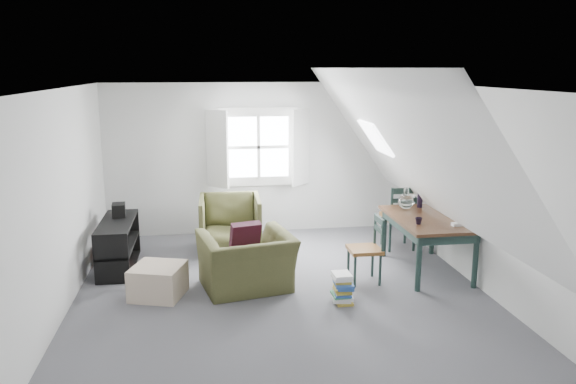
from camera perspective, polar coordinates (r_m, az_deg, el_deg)
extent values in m
plane|color=#505056|center=(7.05, -0.65, -10.24)|extent=(5.50, 5.50, 0.00)
plane|color=white|center=(6.51, -0.71, 10.51)|extent=(5.50, 5.50, 0.00)
plane|color=silver|center=(9.35, -3.02, 3.40)|extent=(5.00, 0.00, 5.00)
plane|color=silver|center=(4.08, 4.77, -8.76)|extent=(5.00, 0.00, 5.00)
plane|color=silver|center=(6.80, -22.03, -0.96)|extent=(0.00, 5.50, 5.50)
plane|color=silver|center=(7.43, 18.78, 0.37)|extent=(0.00, 5.50, 5.50)
plane|color=white|center=(6.54, -14.29, 3.76)|extent=(3.19, 5.50, 4.48)
plane|color=white|center=(6.96, 12.09, 4.37)|extent=(3.19, 5.50, 4.48)
cube|color=white|center=(9.30, -3.03, 4.60)|extent=(1.30, 0.04, 1.30)
cube|color=white|center=(9.10, -7.20, 4.34)|extent=(0.35, 0.35, 1.25)
cube|color=white|center=(9.24, 1.29, 4.55)|extent=(0.35, 0.35, 1.25)
cube|color=white|center=(9.29, -3.02, 4.59)|extent=(1.00, 0.02, 1.00)
cube|color=white|center=(9.27, -3.01, 4.57)|extent=(1.08, 0.04, 0.05)
cube|color=white|center=(9.27, -3.01, 4.57)|extent=(0.05, 0.04, 1.08)
cube|color=white|center=(8.18, 8.89, 5.46)|extent=(0.35, 0.75, 0.47)
imported|color=#414222|center=(7.21, -4.19, -9.75)|extent=(1.27, 1.16, 0.71)
imported|color=#414222|center=(8.69, -5.83, -5.86)|extent=(0.93, 0.96, 0.85)
cube|color=#380F1F|center=(7.14, -4.37, -4.52)|extent=(0.42, 0.30, 0.39)
cube|color=tan|center=(7.08, -13.04, -8.80)|extent=(0.73, 0.73, 0.39)
cube|color=#371F11|center=(7.80, 14.01, -2.66)|extent=(0.91, 1.51, 0.04)
cube|color=#1D302C|center=(7.82, 13.98, -3.23)|extent=(0.81, 1.41, 0.12)
cylinder|color=#1D302C|center=(7.18, 13.14, -7.11)|extent=(0.07, 0.07, 0.72)
cylinder|color=#1D302C|center=(7.48, 18.50, -6.63)|extent=(0.07, 0.07, 0.72)
cylinder|color=#1D302C|center=(8.38, 9.75, -4.10)|extent=(0.07, 0.07, 0.72)
cylinder|color=#1D302C|center=(8.64, 14.46, -3.81)|extent=(0.07, 0.07, 0.72)
sphere|color=silver|center=(8.12, 11.88, -0.95)|extent=(0.22, 0.22, 0.22)
cylinder|color=silver|center=(8.09, 11.92, 0.00)|extent=(0.07, 0.07, 0.12)
cylinder|color=black|center=(8.30, 13.25, -0.73)|extent=(0.08, 0.08, 0.24)
cylinder|color=#3F2D1E|center=(8.24, 13.34, 1.04)|extent=(0.03, 0.05, 0.43)
cylinder|color=#3F2D1E|center=(8.26, 13.41, 1.06)|extent=(0.04, 0.06, 0.42)
cylinder|color=#3F2D1E|center=(8.23, 13.31, 1.03)|extent=(0.05, 0.07, 0.42)
imported|color=black|center=(7.43, 13.11, -3.20)|extent=(0.10, 0.10, 0.09)
cube|color=white|center=(7.47, 16.76, -3.16)|extent=(0.13, 0.09, 0.04)
cube|color=brown|center=(8.77, 11.16, -2.43)|extent=(0.47, 0.47, 0.06)
cylinder|color=#1D302C|center=(9.08, 11.82, -3.67)|extent=(0.04, 0.04, 0.48)
cylinder|color=#1D302C|center=(8.74, 12.68, -4.35)|extent=(0.04, 0.04, 0.48)
cylinder|color=#1D302C|center=(8.95, 9.54, -3.80)|extent=(0.04, 0.04, 0.48)
cylinder|color=#1D302C|center=(8.61, 10.32, -4.50)|extent=(0.04, 0.04, 0.48)
cylinder|color=#1D302C|center=(8.59, 12.89, -1.15)|extent=(0.04, 0.04, 0.50)
cylinder|color=#1D302C|center=(8.46, 10.50, -1.25)|extent=(0.04, 0.04, 0.50)
cube|color=#1D302C|center=(8.48, 11.76, 0.12)|extent=(0.38, 0.03, 0.09)
cube|color=#1D302C|center=(8.51, 11.72, -0.83)|extent=(0.38, 0.03, 0.07)
cube|color=brown|center=(7.33, 7.77, -5.82)|extent=(0.41, 0.41, 0.05)
cylinder|color=#1D302C|center=(7.51, 6.15, -7.16)|extent=(0.03, 0.03, 0.42)
cylinder|color=#1D302C|center=(7.60, 8.58, -6.99)|extent=(0.03, 0.03, 0.42)
cylinder|color=#1D302C|center=(7.21, 6.82, -8.02)|extent=(0.03, 0.03, 0.42)
cylinder|color=#1D302C|center=(7.30, 9.34, -7.84)|extent=(0.03, 0.03, 0.42)
cylinder|color=#1D302C|center=(7.47, 8.83, -3.79)|extent=(0.03, 0.03, 0.44)
cylinder|color=#1D302C|center=(7.17, 9.61, -4.51)|extent=(0.03, 0.03, 0.44)
cube|color=#1D302C|center=(7.27, 9.26, -2.82)|extent=(0.03, 0.33, 0.08)
cube|color=#1D302C|center=(7.30, 9.23, -3.77)|extent=(0.03, 0.33, 0.06)
cube|color=black|center=(8.26, -16.73, -7.21)|extent=(0.44, 1.31, 0.03)
cube|color=black|center=(8.16, -16.86, -5.15)|extent=(0.44, 1.31, 0.03)
cube|color=black|center=(8.07, -17.01, -2.94)|extent=(0.44, 1.31, 0.03)
cube|color=black|center=(7.56, -17.52, -6.60)|extent=(0.44, 0.03, 0.65)
cube|color=black|center=(8.76, -16.29, -3.90)|extent=(0.44, 0.03, 0.65)
cube|color=#264C99|center=(7.86, -17.16, -7.32)|extent=(0.20, 0.22, 0.24)
cube|color=red|center=(8.32, -16.68, -6.18)|extent=(0.20, 0.26, 0.24)
cube|color=white|center=(7.91, -17.14, -4.72)|extent=(0.20, 0.24, 0.22)
cube|color=black|center=(8.28, -16.81, -1.81)|extent=(0.20, 0.26, 0.20)
cube|color=#B29933|center=(6.82, 5.66, -11.00)|extent=(0.19, 0.25, 0.03)
cube|color=white|center=(6.81, 5.42, -10.73)|extent=(0.24, 0.28, 0.03)
cube|color=white|center=(6.79, 5.75, -10.52)|extent=(0.20, 0.27, 0.03)
cube|color=#337F4C|center=(6.77, 5.36, -10.32)|extent=(0.20, 0.25, 0.03)
cube|color=#264C99|center=(6.75, 5.57, -10.18)|extent=(0.22, 0.28, 0.02)
cube|color=#B29933|center=(6.76, 5.53, -9.93)|extent=(0.19, 0.25, 0.02)
cube|color=#B29933|center=(6.77, 5.54, -9.67)|extent=(0.22, 0.28, 0.03)
cube|color=#264C99|center=(6.73, 5.81, -9.51)|extent=(0.22, 0.29, 0.03)
cube|color=#264C99|center=(6.71, 5.66, -9.27)|extent=(0.23, 0.28, 0.03)
cube|color=#B29933|center=(6.74, 5.52, -8.88)|extent=(0.20, 0.26, 0.03)
cube|color=white|center=(6.72, 5.45, -8.63)|extent=(0.21, 0.24, 0.04)
cube|color=white|center=(6.71, 5.49, -8.34)|extent=(0.21, 0.25, 0.03)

